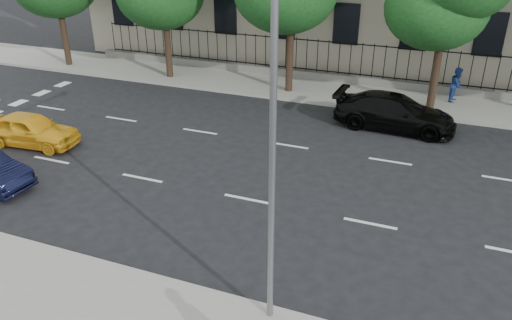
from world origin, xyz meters
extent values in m
plane|color=black|center=(0.00, 0.00, 0.00)|extent=(120.00, 120.00, 0.00)
cube|color=gray|center=(0.00, 14.00, 0.07)|extent=(60.00, 4.00, 0.15)
cube|color=slate|center=(0.00, 15.70, 0.35)|extent=(30.00, 0.50, 0.40)
cube|color=black|center=(0.00, 15.70, 0.65)|extent=(28.80, 0.05, 0.05)
cube|color=black|center=(0.00, 15.70, 2.25)|extent=(28.80, 0.05, 0.05)
cylinder|color=slate|center=(2.50, -2.30, 4.15)|extent=(0.14, 0.14, 8.00)
cylinder|color=#382619|center=(-16.00, 13.20, 1.72)|extent=(0.36, 0.36, 3.15)
cylinder|color=#382619|center=(-9.00, 13.20, 1.64)|extent=(0.36, 0.36, 2.97)
cylinder|color=#382619|center=(-2.00, 13.20, 1.81)|extent=(0.36, 0.36, 3.32)
cylinder|color=#382619|center=(5.00, 13.20, 1.69)|extent=(0.36, 0.36, 3.08)
ellipsoid|color=#174316|center=(4.60, 13.50, 4.67)|extent=(4.56, 4.56, 3.74)
imported|color=yellow|center=(-9.66, 3.37, 0.66)|extent=(4.00, 1.90, 1.32)
imported|color=black|center=(3.65, 10.35, 0.75)|extent=(5.24, 2.37, 1.49)
imported|color=navy|center=(6.05, 14.59, 0.98)|extent=(0.81, 0.94, 1.66)
camera|label=1|loc=(5.32, -10.50, 8.39)|focal=35.00mm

